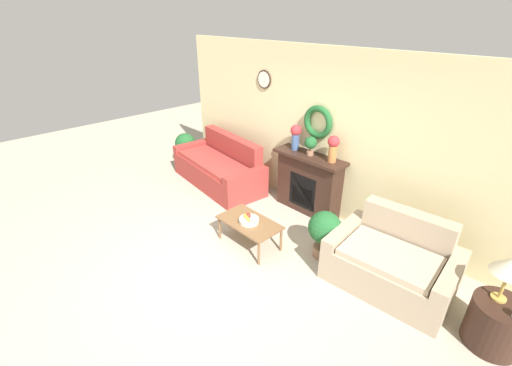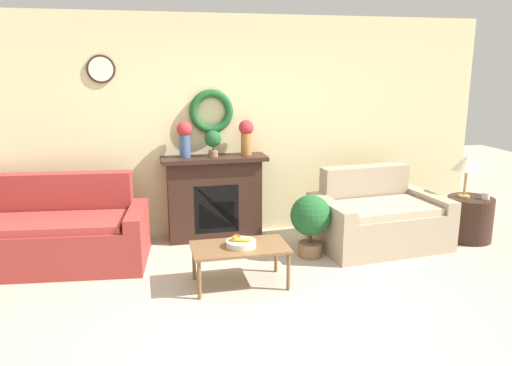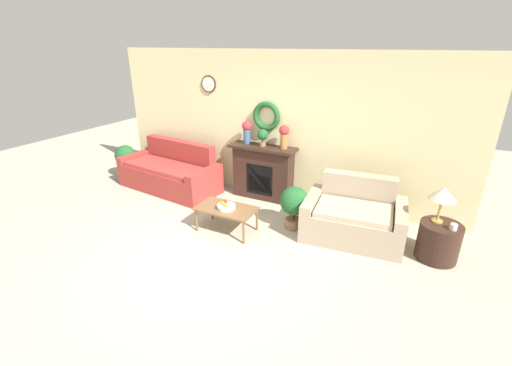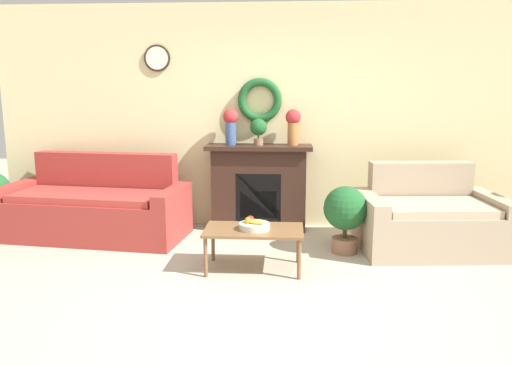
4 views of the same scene
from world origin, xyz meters
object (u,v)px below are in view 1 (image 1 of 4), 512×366
(side_table_by_loveseat, at_px, (496,324))
(potted_plant_floor_by_loveseat, at_px, (324,230))
(vase_on_mantel_left, at_px, (296,135))
(potted_plant_floor_by_couch, at_px, (186,146))
(fruit_bowl, at_px, (249,220))
(vase_on_mantel_right, at_px, (333,147))
(coffee_table, at_px, (249,224))
(potted_plant_on_mantel, at_px, (311,144))
(fireplace, at_px, (308,183))
(loveseat_right, at_px, (392,262))
(table_lamp, at_px, (512,266))
(couch_left, at_px, (220,168))

(side_table_by_loveseat, relative_size, potted_plant_floor_by_loveseat, 0.77)
(side_table_by_loveseat, bearing_deg, potted_plant_floor_by_loveseat, -177.64)
(vase_on_mantel_left, distance_m, potted_plant_floor_by_couch, 2.96)
(fruit_bowl, xyz_separation_m, side_table_by_loveseat, (3.00, 0.66, -0.17))
(vase_on_mantel_right, bearing_deg, coffee_table, -104.52)
(potted_plant_on_mantel, height_order, potted_plant_floor_by_loveseat, potted_plant_on_mantel)
(side_table_by_loveseat, height_order, vase_on_mantel_right, vase_on_mantel_right)
(fireplace, height_order, coffee_table, fireplace)
(vase_on_mantel_left, xyz_separation_m, vase_on_mantel_right, (0.74, -0.00, -0.00))
(vase_on_mantel_right, bearing_deg, potted_plant_on_mantel, -177.20)
(fruit_bowl, height_order, potted_plant_floor_by_loveseat, potted_plant_floor_by_loveseat)
(fireplace, height_order, loveseat_right, fireplace)
(table_lamp, bearing_deg, coffee_table, -166.53)
(vase_on_mantel_left, relative_size, vase_on_mantel_right, 1.00)
(coffee_table, bearing_deg, fruit_bowl, -83.73)
(table_lamp, bearing_deg, side_table_by_loveseat, -38.66)
(fruit_bowl, xyz_separation_m, vase_on_mantel_left, (-0.38, 1.43, 0.84))
(side_table_by_loveseat, distance_m, vase_on_mantel_left, 3.61)
(fireplace, xyz_separation_m, vase_on_mantel_right, (0.40, 0.01, 0.76))
(potted_plant_floor_by_loveseat, bearing_deg, potted_plant_floor_by_couch, 173.60)
(coffee_table, distance_m, potted_plant_on_mantel, 1.65)
(couch_left, relative_size, vase_on_mantel_left, 5.10)
(couch_left, xyz_separation_m, potted_plant_on_mantel, (1.87, 0.42, 0.90))
(fireplace, bearing_deg, potted_plant_floor_by_loveseat, -41.70)
(loveseat_right, height_order, coffee_table, loveseat_right)
(coffee_table, relative_size, fruit_bowl, 3.20)
(side_table_by_loveseat, bearing_deg, loveseat_right, 175.05)
(coffee_table, height_order, vase_on_mantel_left, vase_on_mantel_left)
(loveseat_right, relative_size, fruit_bowl, 5.33)
(vase_on_mantel_right, bearing_deg, potted_plant_floor_by_loveseat, -57.28)
(couch_left, distance_m, table_lamp, 4.90)
(fireplace, bearing_deg, fruit_bowl, -88.46)
(vase_on_mantel_left, relative_size, potted_plant_on_mantel, 1.36)
(vase_on_mantel_left, height_order, potted_plant_floor_by_couch, vase_on_mantel_left)
(fruit_bowl, distance_m, vase_on_mantel_right, 1.70)
(loveseat_right, bearing_deg, fireplace, 155.63)
(vase_on_mantel_left, relative_size, potted_plant_floor_by_couch, 0.58)
(loveseat_right, xyz_separation_m, table_lamp, (1.11, -0.05, 0.63))
(side_table_by_loveseat, bearing_deg, coffee_table, -167.81)
(table_lamp, xyz_separation_m, potted_plant_floor_by_couch, (-6.12, 0.32, -0.50))
(table_lamp, xyz_separation_m, vase_on_mantel_right, (-2.57, 0.71, 0.34))
(vase_on_mantel_right, height_order, potted_plant_floor_by_loveseat, vase_on_mantel_right)
(fireplace, height_order, potted_plant_on_mantel, potted_plant_on_mantel)
(potted_plant_on_mantel, relative_size, potted_plant_floor_by_couch, 0.43)
(fireplace, xyz_separation_m, coffee_table, (0.04, -1.41, -0.16))
(fruit_bowl, relative_size, vase_on_mantel_left, 0.68)
(fruit_bowl, relative_size, table_lamp, 0.56)
(fruit_bowl, height_order, vase_on_mantel_left, vase_on_mantel_left)
(loveseat_right, height_order, vase_on_mantel_right, vase_on_mantel_right)
(side_table_by_loveseat, xyz_separation_m, vase_on_mantel_left, (-3.38, 0.77, 1.02))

